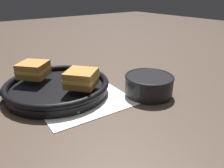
{
  "coord_description": "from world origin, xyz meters",
  "views": [
    {
      "loc": [
        -0.35,
        -0.49,
        0.3
      ],
      "look_at": [
        0.02,
        -0.0,
        0.03
      ],
      "focal_mm": 35.0,
      "sensor_mm": 36.0,
      "label": 1
    }
  ],
  "objects_px": {
    "skillet": "(57,87)",
    "spoon": "(96,94)",
    "sandwich_near_left": "(33,70)",
    "sandwich_near_right": "(81,78)",
    "soup_bowl": "(149,84)"
  },
  "relations": [
    {
      "from": "soup_bowl",
      "to": "sandwich_near_left",
      "type": "relative_size",
      "value": 1.25
    },
    {
      "from": "skillet",
      "to": "soup_bowl",
      "type": "bearing_deg",
      "value": -38.45
    },
    {
      "from": "sandwich_near_left",
      "to": "skillet",
      "type": "bearing_deg",
      "value": -63.05
    },
    {
      "from": "soup_bowl",
      "to": "spoon",
      "type": "height_order",
      "value": "soup_bowl"
    },
    {
      "from": "skillet",
      "to": "sandwich_near_left",
      "type": "xyz_separation_m",
      "value": [
        -0.04,
        0.08,
        0.04
      ]
    },
    {
      "from": "sandwich_near_left",
      "to": "spoon",
      "type": "bearing_deg",
      "value": -53.56
    },
    {
      "from": "soup_bowl",
      "to": "skillet",
      "type": "relative_size",
      "value": 0.33
    },
    {
      "from": "sandwich_near_right",
      "to": "soup_bowl",
      "type": "bearing_deg",
      "value": -28.58
    },
    {
      "from": "spoon",
      "to": "skillet",
      "type": "distance_m",
      "value": 0.12
    },
    {
      "from": "sandwich_near_right",
      "to": "sandwich_near_left",
      "type": "bearing_deg",
      "value": 117.97
    },
    {
      "from": "spoon",
      "to": "skillet",
      "type": "height_order",
      "value": "skillet"
    },
    {
      "from": "skillet",
      "to": "spoon",
      "type": "bearing_deg",
      "value": -46.8
    },
    {
      "from": "spoon",
      "to": "sandwich_near_right",
      "type": "distance_m",
      "value": 0.07
    },
    {
      "from": "skillet",
      "to": "sandwich_near_left",
      "type": "bearing_deg",
      "value": 116.95
    },
    {
      "from": "soup_bowl",
      "to": "skillet",
      "type": "distance_m",
      "value": 0.28
    }
  ]
}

